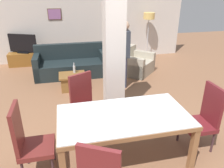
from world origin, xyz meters
name	(u,v)px	position (x,y,z in m)	size (l,w,h in m)	color
ground_plane	(123,157)	(0.00, 0.00, 0.00)	(18.00, 18.00, 0.00)	brown
back_wall	(83,21)	(0.00, 5.22, 1.35)	(7.20, 0.09, 2.70)	beige
divider_pillar	(114,49)	(0.17, 1.35, 1.35)	(0.37, 0.36, 2.70)	beige
dining_table	(123,123)	(0.00, 0.00, 0.63)	(1.85, 1.00, 0.77)	#8C5E3A
dining_chair_head_left	(29,140)	(-1.30, 0.00, 0.55)	(0.46, 0.46, 1.07)	maroon
dining_chair_head_right	(204,117)	(1.31, 0.00, 0.55)	(0.46, 0.46, 1.07)	maroon
dining_chair_far_left	(85,103)	(-0.46, 0.86, 0.55)	(0.62, 0.62, 1.07)	maroon
sofa	(71,65)	(-0.57, 3.72, 0.30)	(2.06, 0.90, 0.88)	black
armchair	(135,64)	(1.32, 3.44, 0.27)	(1.25, 1.25, 0.77)	#B0A691
coffee_table	(73,81)	(-0.59, 2.70, 0.20)	(0.66, 0.54, 0.40)	brown
bottle	(74,69)	(-0.52, 2.82, 0.50)	(0.06, 0.06, 0.26)	#B2B7BC
tv_stand	(25,59)	(-2.03, 4.94, 0.21)	(1.03, 0.40, 0.43)	brown
tv_screen	(23,44)	(-2.03, 4.94, 0.73)	(0.90, 0.43, 0.62)	black
floor_lamp	(149,20)	(2.24, 4.84, 1.37)	(0.38, 0.38, 1.62)	#B7B7BC
standing_person	(124,50)	(0.73, 2.58, 0.97)	(0.25, 0.40, 1.69)	#3F425B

